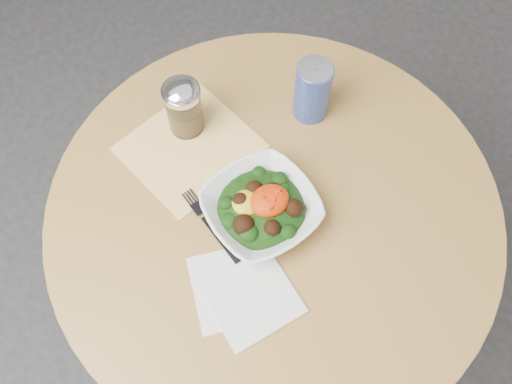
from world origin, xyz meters
The scene contains 8 objects.
ground centered at (0.00, 0.00, 0.00)m, with size 6.00×6.00×0.00m, color #29292C.
table centered at (0.00, 0.00, 0.55)m, with size 0.90×0.90×0.75m.
cloth_napkin centered at (-0.08, 0.20, 0.75)m, with size 0.25×0.23×0.00m, color #F9A40D.
paper_napkins centered at (-0.14, -0.12, 0.75)m, with size 0.19×0.20×0.00m.
salad_bowl centered at (-0.03, 0.00, 0.78)m, with size 0.23×0.23×0.08m.
fork centered at (-0.13, 0.03, 0.76)m, with size 0.04×0.18×0.00m.
spice_shaker centered at (-0.06, 0.26, 0.82)m, with size 0.08×0.08×0.14m.
beverage_can centered at (0.18, 0.16, 0.82)m, with size 0.07×0.07×0.14m.
Camera 1 is at (-0.26, -0.40, 1.76)m, focal length 40.00 mm.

